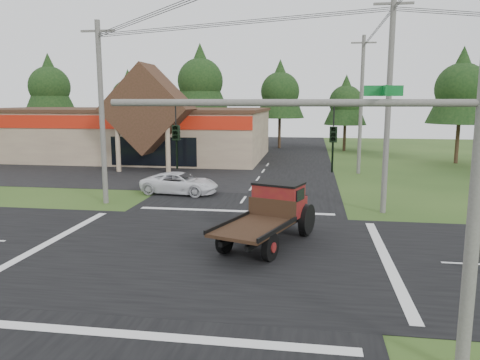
# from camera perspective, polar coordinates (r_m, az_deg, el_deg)

# --- Properties ---
(ground) EXTENTS (120.00, 120.00, 0.00)m
(ground) POSITION_cam_1_polar(r_m,az_deg,el_deg) (19.20, -3.95, -8.70)
(ground) COLOR #254017
(ground) RESTS_ON ground
(road_ns) EXTENTS (12.00, 120.00, 0.02)m
(road_ns) POSITION_cam_1_polar(r_m,az_deg,el_deg) (19.20, -3.95, -8.67)
(road_ns) COLOR black
(road_ns) RESTS_ON ground
(road_ew) EXTENTS (120.00, 12.00, 0.02)m
(road_ew) POSITION_cam_1_polar(r_m,az_deg,el_deg) (19.20, -3.95, -8.67)
(road_ew) COLOR black
(road_ew) RESTS_ON ground
(parking_apron) EXTENTS (28.00, 14.00, 0.02)m
(parking_apron) POSITION_cam_1_polar(r_m,az_deg,el_deg) (41.40, -17.26, 0.87)
(parking_apron) COLOR black
(parking_apron) RESTS_ON ground
(cvs_building) EXTENTS (30.40, 18.20, 9.19)m
(cvs_building) POSITION_cam_1_polar(r_m,az_deg,el_deg) (51.39, -14.00, 5.76)
(cvs_building) COLOR gray
(cvs_building) RESTS_ON ground
(traffic_signal_mast) EXTENTS (8.12, 0.24, 7.00)m
(traffic_signal_mast) POSITION_cam_1_polar(r_m,az_deg,el_deg) (10.55, 18.30, 0.32)
(traffic_signal_mast) COLOR #595651
(traffic_signal_mast) RESTS_ON ground
(utility_pole_nw) EXTENTS (2.00, 0.30, 10.50)m
(utility_pole_nw) POSITION_cam_1_polar(r_m,az_deg,el_deg) (28.45, -16.51, 7.97)
(utility_pole_nw) COLOR #595651
(utility_pole_nw) RESTS_ON ground
(utility_pole_ne) EXTENTS (2.00, 0.30, 11.50)m
(utility_pole_ne) POSITION_cam_1_polar(r_m,az_deg,el_deg) (26.07, 17.64, 8.89)
(utility_pole_ne) COLOR #595651
(utility_pole_ne) RESTS_ON ground
(utility_pole_n) EXTENTS (2.00, 0.30, 11.20)m
(utility_pole_n) POSITION_cam_1_polar(r_m,az_deg,el_deg) (39.97, 14.55, 8.95)
(utility_pole_n) COLOR #595651
(utility_pole_n) RESTS_ON ground
(tree_row_a) EXTENTS (6.72, 6.72, 12.12)m
(tree_row_a) POSITION_cam_1_polar(r_m,az_deg,el_deg) (67.08, -22.22, 10.70)
(tree_row_a) COLOR #332316
(tree_row_a) RESTS_ON ground
(tree_row_b) EXTENTS (5.60, 5.60, 10.10)m
(tree_row_b) POSITION_cam_1_polar(r_m,az_deg,el_deg) (64.42, -13.44, 10.02)
(tree_row_b) COLOR #332316
(tree_row_b) RESTS_ON ground
(tree_row_c) EXTENTS (7.28, 7.28, 13.13)m
(tree_row_c) POSITION_cam_1_polar(r_m,az_deg,el_deg) (60.48, -4.86, 12.20)
(tree_row_c) COLOR #332316
(tree_row_c) RESTS_ON ground
(tree_row_d) EXTENTS (6.16, 6.16, 11.11)m
(tree_row_d) POSITION_cam_1_polar(r_m,az_deg,el_deg) (59.92, 4.90, 10.93)
(tree_row_d) COLOR #332316
(tree_row_d) RESTS_ON ground
(tree_row_e) EXTENTS (5.04, 5.04, 9.09)m
(tree_row_e) POSITION_cam_1_polar(r_m,az_deg,el_deg) (57.91, 12.78, 9.45)
(tree_row_e) COLOR #332316
(tree_row_e) RESTS_ON ground
(tree_side_ne) EXTENTS (6.16, 6.16, 11.11)m
(tree_side_ne) POSITION_cam_1_polar(r_m,az_deg,el_deg) (49.79, 25.40, 10.31)
(tree_side_ne) COLOR #332316
(tree_side_ne) RESTS_ON ground
(antique_flatbed_truck) EXTENTS (4.25, 6.51, 2.54)m
(antique_flatbed_truck) POSITION_cam_1_polar(r_m,az_deg,el_deg) (19.70, 3.26, -4.36)
(antique_flatbed_truck) COLOR maroon
(antique_flatbed_truck) RESTS_ON ground
(white_pickup) EXTENTS (5.23, 2.83, 1.39)m
(white_pickup) POSITION_cam_1_polar(r_m,az_deg,el_deg) (30.83, -7.34, -0.38)
(white_pickup) COLOR white
(white_pickup) RESTS_ON ground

